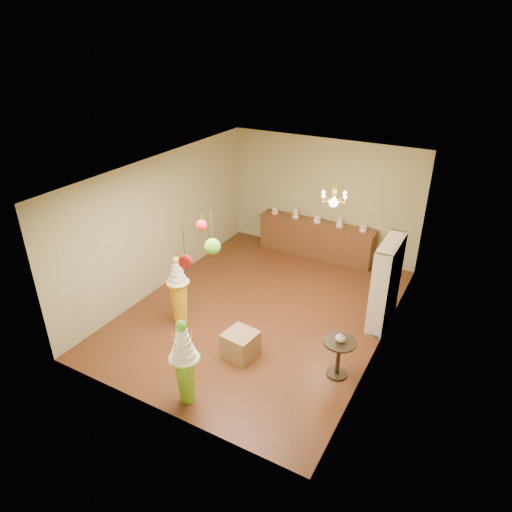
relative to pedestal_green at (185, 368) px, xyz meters
The scene contains 17 objects.
floor 2.93m from the pedestal_green, 93.79° to the left, with size 6.50×6.50×0.00m, color #542B16.
ceiling 3.71m from the pedestal_green, 93.79° to the left, with size 6.50×6.50×0.00m, color white.
wall_back 6.16m from the pedestal_green, 91.77° to the left, with size 5.00×0.04×3.00m, color tan.
wall_front 0.97m from the pedestal_green, 115.26° to the right, with size 5.00×0.04×3.00m, color tan.
wall_left 4.01m from the pedestal_green, 133.33° to the left, with size 0.04×6.50×3.00m, color tan.
wall_right 3.77m from the pedestal_green, 50.96° to the left, with size 0.04×6.50×3.00m, color tan.
pedestal_green is the anchor object (origin of this frame).
pedestal_orange 2.15m from the pedestal_green, 130.11° to the left, with size 0.52×0.52×1.51m.
burlap_riser 1.42m from the pedestal_green, 81.85° to the left, with size 0.54×0.54×0.49m, color #997753.
sideboard 5.83m from the pedestal_green, 91.86° to the left, with size 3.04×0.54×1.16m.
shelving_unit 4.24m from the pedestal_green, 59.51° to the left, with size 0.33×1.20×1.80m.
round_table 2.58m from the pedestal_green, 42.06° to the left, with size 0.64×0.64×0.71m.
vase 2.58m from the pedestal_green, 42.06° to the left, with size 0.17×0.17×0.18m, color beige.
pom_red_left 1.86m from the pedestal_green, 52.62° to the left, with size 0.20×0.20×0.61m.
pom_green_mid 1.95m from the pedestal_green, 90.83° to the left, with size 0.26×0.26×0.77m.
pom_red_right 2.26m from the pedestal_green, 97.30° to the left, with size 0.16×0.16×0.33m.
chandelier 4.37m from the pedestal_green, 77.88° to the left, with size 0.65×0.65×0.85m.
Camera 1 is at (3.84, -7.15, 5.43)m, focal length 32.00 mm.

